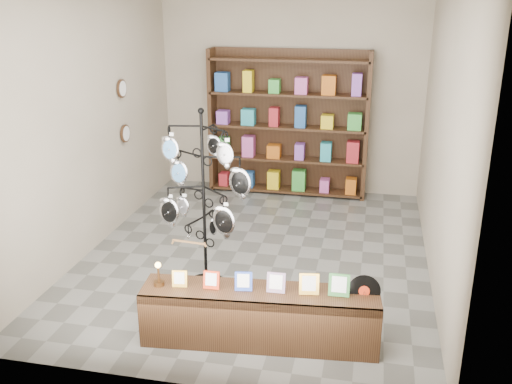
% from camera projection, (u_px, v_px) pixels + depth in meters
% --- Properties ---
extents(ground, '(5.00, 5.00, 0.00)m').
position_uv_depth(ground, '(257.00, 253.00, 6.89)').
color(ground, slate).
rests_on(ground, ground).
extents(room_envelope, '(5.00, 5.00, 5.00)m').
position_uv_depth(room_envelope, '(257.00, 101.00, 6.28)').
color(room_envelope, '#B0A28E').
rests_on(room_envelope, ground).
extents(display_tree, '(0.99, 0.94, 1.93)m').
position_uv_depth(display_tree, '(203.00, 187.00, 5.81)').
color(display_tree, black).
rests_on(display_tree, ground).
extents(front_shelf, '(2.13, 0.62, 0.74)m').
position_uv_depth(front_shelf, '(260.00, 316.00, 5.08)').
color(front_shelf, black).
rests_on(front_shelf, ground).
extents(back_shelving, '(2.42, 0.36, 2.20)m').
position_uv_depth(back_shelving, '(288.00, 128.00, 8.67)').
color(back_shelving, black).
rests_on(back_shelving, ground).
extents(wall_clocks, '(0.03, 0.24, 0.84)m').
position_uv_depth(wall_clocks, '(123.00, 111.00, 7.51)').
color(wall_clocks, black).
rests_on(wall_clocks, ground).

